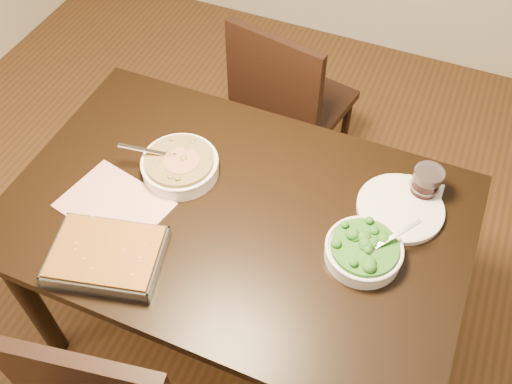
{
  "coord_description": "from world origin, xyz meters",
  "views": [
    {
      "loc": [
        0.46,
        -0.93,
        2.14
      ],
      "look_at": [
        0.04,
        0.06,
        0.8
      ],
      "focal_mm": 40.0,
      "sensor_mm": 36.0,
      "label": 1
    }
  ],
  "objects_px": {
    "baking_dish": "(107,256)",
    "dinner_plate": "(400,208)",
    "wine_tumbler": "(426,182)",
    "stew_bowl": "(180,165)",
    "table": "(236,230)",
    "broccoli_bowl": "(364,251)",
    "chair_far": "(286,102)"
  },
  "relations": [
    {
      "from": "baking_dish",
      "to": "dinner_plate",
      "type": "bearing_deg",
      "value": 21.32
    },
    {
      "from": "baking_dish",
      "to": "chair_far",
      "type": "bearing_deg",
      "value": 69.19
    },
    {
      "from": "table",
      "to": "baking_dish",
      "type": "relative_size",
      "value": 3.95
    },
    {
      "from": "chair_far",
      "to": "broccoli_bowl",
      "type": "bearing_deg",
      "value": 134.63
    },
    {
      "from": "stew_bowl",
      "to": "chair_far",
      "type": "xyz_separation_m",
      "value": [
        0.1,
        0.71,
        -0.28
      ]
    },
    {
      "from": "stew_bowl",
      "to": "dinner_plate",
      "type": "xyz_separation_m",
      "value": [
        0.69,
        0.12,
        -0.02
      ]
    },
    {
      "from": "wine_tumbler",
      "to": "chair_far",
      "type": "height_order",
      "value": "chair_far"
    },
    {
      "from": "table",
      "to": "stew_bowl",
      "type": "bearing_deg",
      "value": 160.83
    },
    {
      "from": "table",
      "to": "baking_dish",
      "type": "distance_m",
      "value": 0.42
    },
    {
      "from": "table",
      "to": "chair_far",
      "type": "relative_size",
      "value": 1.57
    },
    {
      "from": "table",
      "to": "dinner_plate",
      "type": "bearing_deg",
      "value": 23.86
    },
    {
      "from": "wine_tumbler",
      "to": "chair_far",
      "type": "relative_size",
      "value": 0.11
    },
    {
      "from": "broccoli_bowl",
      "to": "wine_tumbler",
      "type": "relative_size",
      "value": 2.2
    },
    {
      "from": "baking_dish",
      "to": "wine_tumbler",
      "type": "xyz_separation_m",
      "value": [
        0.77,
        0.59,
        0.03
      ]
    },
    {
      "from": "chair_far",
      "to": "stew_bowl",
      "type": "bearing_deg",
      "value": 92.64
    },
    {
      "from": "stew_bowl",
      "to": "baking_dish",
      "type": "xyz_separation_m",
      "value": [
        -0.03,
        -0.38,
        -0.01
      ]
    },
    {
      "from": "wine_tumbler",
      "to": "dinner_plate",
      "type": "height_order",
      "value": "wine_tumbler"
    },
    {
      "from": "table",
      "to": "baking_dish",
      "type": "xyz_separation_m",
      "value": [
        -0.26,
        -0.3,
        0.12
      ]
    },
    {
      "from": "broccoli_bowl",
      "to": "baking_dish",
      "type": "xyz_separation_m",
      "value": [
        -0.66,
        -0.3,
        -0.0
      ]
    },
    {
      "from": "broccoli_bowl",
      "to": "baking_dish",
      "type": "height_order",
      "value": "broccoli_bowl"
    },
    {
      "from": "wine_tumbler",
      "to": "dinner_plate",
      "type": "xyz_separation_m",
      "value": [
        -0.05,
        -0.09,
        -0.05
      ]
    },
    {
      "from": "broccoli_bowl",
      "to": "chair_far",
      "type": "xyz_separation_m",
      "value": [
        -0.52,
        0.79,
        -0.28
      ]
    },
    {
      "from": "dinner_plate",
      "to": "table",
      "type": "bearing_deg",
      "value": -156.14
    },
    {
      "from": "stew_bowl",
      "to": "broccoli_bowl",
      "type": "bearing_deg",
      "value": -7.43
    },
    {
      "from": "stew_bowl",
      "to": "dinner_plate",
      "type": "distance_m",
      "value": 0.7
    },
    {
      "from": "table",
      "to": "baking_dish",
      "type": "height_order",
      "value": "baking_dish"
    },
    {
      "from": "broccoli_bowl",
      "to": "wine_tumbler",
      "type": "xyz_separation_m",
      "value": [
        0.11,
        0.3,
        0.03
      ]
    },
    {
      "from": "baking_dish",
      "to": "dinner_plate",
      "type": "relative_size",
      "value": 1.34
    },
    {
      "from": "table",
      "to": "stew_bowl",
      "type": "xyz_separation_m",
      "value": [
        -0.23,
        0.08,
        0.13
      ]
    },
    {
      "from": "stew_bowl",
      "to": "dinner_plate",
      "type": "bearing_deg",
      "value": 10.28
    },
    {
      "from": "dinner_plate",
      "to": "chair_far",
      "type": "relative_size",
      "value": 0.3
    },
    {
      "from": "table",
      "to": "dinner_plate",
      "type": "xyz_separation_m",
      "value": [
        0.46,
        0.2,
        0.1
      ]
    }
  ]
}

